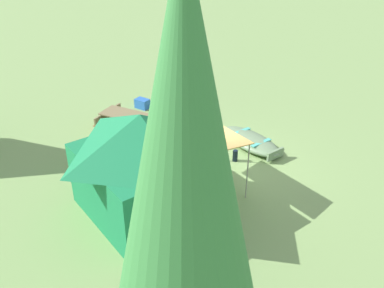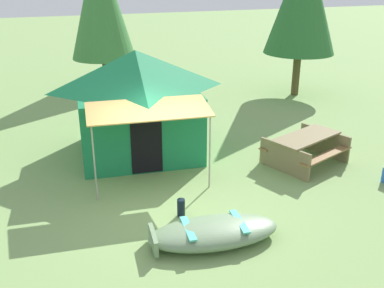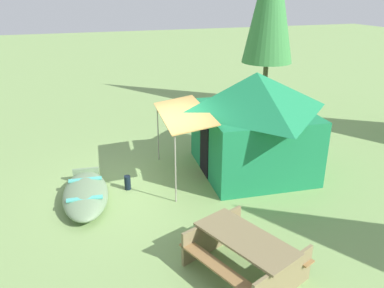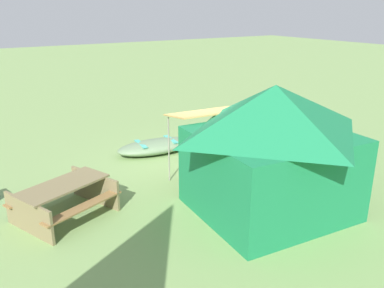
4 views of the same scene
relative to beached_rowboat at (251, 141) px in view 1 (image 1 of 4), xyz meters
name	(u,v)px [view 1 (image 1 of 4)]	position (x,y,z in m)	size (l,w,h in m)	color
ground_plane	(221,169)	(-0.35, 1.77, -0.21)	(80.00, 80.00, 0.00)	#7DA05A
beached_rowboat	(251,141)	(0.00, 0.00, 0.00)	(2.57, 1.29, 0.40)	gray
canvas_cabin_tent	(143,162)	(-0.36, 4.66, 1.25)	(3.54, 4.33, 2.82)	#1A7C48
picnic_table	(128,121)	(3.56, 2.56, 0.27)	(2.34, 2.13, 0.76)	olive
cooler_box	(142,104)	(5.01, 0.89, -0.02)	(0.55, 0.37, 0.38)	blue
fuel_can	(235,156)	(-0.29, 1.08, -0.02)	(0.16, 0.16, 0.38)	black
pine_tree_back_right	(186,263)	(-5.98, 8.10, 4.32)	(2.12, 2.12, 7.13)	#43432D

